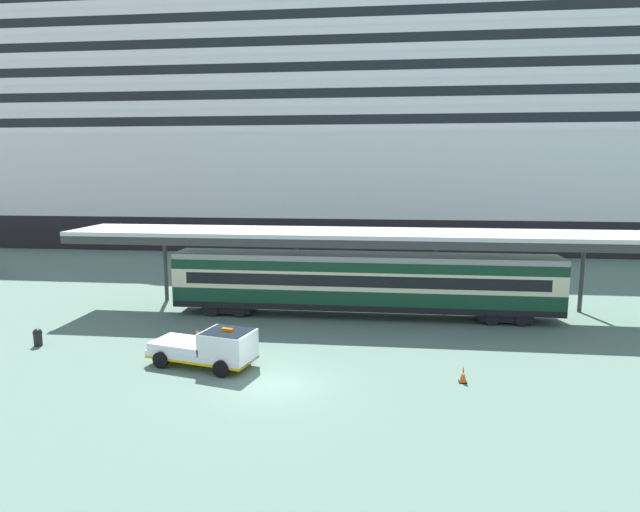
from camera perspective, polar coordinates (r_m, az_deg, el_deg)
The scene contains 8 objects.
ground_plane at distance 24.61m, azimuth -4.69°, elevation -13.43°, with size 400.00×400.00×0.00m, color slate.
cruise_ship at distance 74.83m, azimuth -7.22°, elevation 12.45°, with size 173.82×26.11×39.11m.
platform_canopy at distance 34.55m, azimuth 4.68°, elevation 2.24°, with size 38.36×5.36×5.52m.
train_carriage at distance 34.64m, azimuth 4.59°, elevation -2.73°, with size 24.47×2.81×4.11m.
service_truck at distance 26.75m, azimuth -11.49°, elevation -9.44°, with size 5.53×3.20×2.02m.
traffic_cone_near at distance 25.41m, azimuth 14.95°, elevation -12.07°, with size 0.36×0.36×0.76m.
traffic_cone_mid at distance 31.50m, azimuth -12.89°, elevation -7.94°, with size 0.36×0.36×0.61m.
quay_bollard at distance 33.08m, azimuth -27.79°, elevation -7.57°, with size 0.48×0.48×0.96m.
Camera 1 is at (4.56, -22.25, 9.46)m, focal length 30.14 mm.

